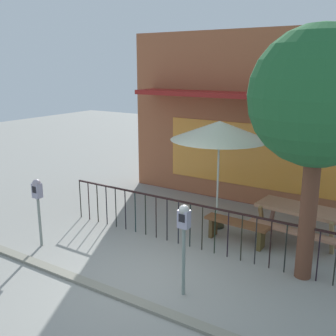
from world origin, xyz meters
The scene contains 10 objects.
ground centered at (0.00, 0.00, 0.00)m, with size 40.00×40.00×0.00m, color gray.
pub_storefront centered at (0.00, 5.06, 2.30)m, with size 7.40×1.38×4.58m.
patio_fence_front centered at (0.00, 1.63, 0.66)m, with size 6.24×0.04×0.97m.
picnic_table_left centered at (1.84, 3.11, 0.61)m, with size 1.92×1.52×0.79m.
patio_umbrella centered at (0.00, 2.89, 2.27)m, with size 2.17×2.17×2.49m.
patio_bench centered at (0.72, 2.35, 0.35)m, with size 1.41×0.39×0.48m.
parking_meter_near centered at (0.80, 0.01, 1.21)m, with size 0.18×0.17×1.56m.
parking_meter_far centered at (-2.65, 0.01, 1.11)m, with size 0.18×0.17×1.44m.
street_tree centered at (2.30, 1.66, 3.15)m, with size 2.28×2.28×4.33m.
curb_edge centered at (0.00, -0.62, 0.00)m, with size 10.36×0.20×0.11m, color gray.
Camera 1 is at (3.76, -5.08, 3.67)m, focal length 42.84 mm.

